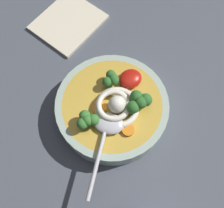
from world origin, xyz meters
TOP-DOWN VIEW (x-y plane):
  - table_slab at (0.00, 0.00)cm, footprint 90.67×90.67cm
  - soup_bowl at (2.61, -3.44)cm, footprint 23.16×23.16cm
  - noodle_pile at (2.41, -2.21)cm, footprint 9.80×9.61cm
  - soup_spoon at (6.33, 0.54)cm, footprint 14.23×14.88cm
  - chili_sauce_dollop at (-3.26, -6.03)cm, footprint 4.71×4.24cm
  - broccoli_floret_beside_chili at (8.77, -2.19)cm, footprint 4.39×3.78cm
  - broccoli_floret_front at (-1.71, -0.42)cm, footprint 4.99×4.30cm
  - broccoli_floret_right at (0.44, -7.55)cm, footprint 3.93×3.38cm
  - carrot_slice_center at (2.74, 2.95)cm, footprint 2.45×2.45cm
  - carrot_slice_extra_b at (5.29, -3.85)cm, footprint 2.94×2.94cm
  - folded_napkin at (-0.31, -29.52)cm, footprint 19.36×18.28cm

SIDE VIEW (x-z plane):
  - table_slab at x=0.00cm, z-range 0.00..2.82cm
  - folded_napkin at x=-0.31cm, z-range 2.82..3.62cm
  - soup_bowl at x=2.61cm, z-range 2.91..7.77cm
  - carrot_slice_extra_b at x=5.29cm, z-range 7.69..8.22cm
  - carrot_slice_center at x=2.74cm, z-range 7.69..8.37cm
  - soup_spoon at x=6.33cm, z-range 7.69..9.29cm
  - chili_sauce_dollop at x=-3.26cm, z-range 7.69..9.81cm
  - noodle_pile at x=2.41cm, z-range 6.94..10.88cm
  - broccoli_floret_right at x=0.44cm, z-range 8.08..11.19cm
  - broccoli_floret_beside_chili at x=8.77cm, z-range 8.13..11.60cm
  - broccoli_floret_front at x=-1.71cm, z-range 8.19..12.14cm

